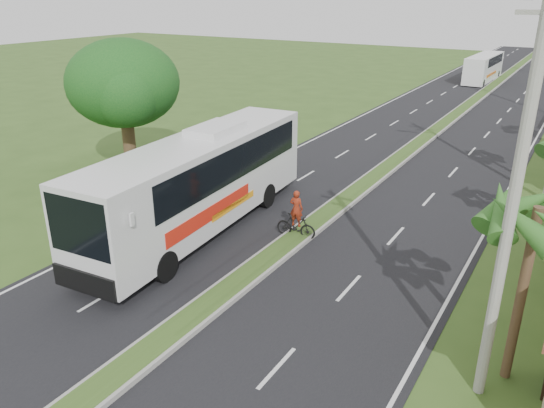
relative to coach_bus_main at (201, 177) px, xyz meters
The scene contains 11 objects.
ground 7.88m from the coach_bus_main, 57.55° to the right, with size 180.00×180.00×0.00m, color #34511D.
road_asphalt 14.46m from the coach_bus_main, 73.61° to the left, with size 14.00×160.00×0.02m, color black.
median_strip 14.44m from the coach_bus_main, 73.61° to the left, with size 1.20×160.00×0.18m.
lane_edge_left 14.14m from the coach_bus_main, 101.08° to the left, with size 0.12×160.00×0.01m, color silver.
lane_edge_right 17.54m from the coach_bus_main, 51.90° to the left, with size 0.12×160.00×0.01m, color silver.
palm_verge_a 13.64m from the coach_bus_main, 14.33° to the right, with size 2.40×2.40×5.45m.
shade_tree 9.27m from the coach_bus_main, 155.47° to the left, with size 6.30×6.00×7.54m.
utility_pole_a 13.64m from the coach_bus_main, 19.06° to the right, with size 1.60×0.28×11.00m.
coach_bus_main is the anchor object (origin of this frame).
coach_bus_far 49.05m from the coach_bus_main, 87.40° to the left, with size 2.44×10.21×2.96m.
motorcyclist 4.45m from the coach_bus_main, 19.16° to the left, with size 1.80×0.65×2.14m.
Camera 1 is at (9.59, -10.32, 9.82)m, focal length 35.00 mm.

